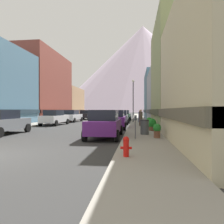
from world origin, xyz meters
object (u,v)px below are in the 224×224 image
Objects in this scene: car_left_3 at (86,115)px; car_right_3 at (124,115)px; car_left_0 at (3,122)px; car_left_2 at (72,116)px; trash_bin_right at (145,127)px; fire_hydrant_near at (126,146)px; potted_plant_0 at (152,124)px; car_right_0 at (105,124)px; parking_meter_near at (135,124)px; streetlamp_right at (133,94)px; potted_plant_2 at (149,122)px; car_right_2 at (121,117)px; pedestrian_1 at (140,117)px; pedestrian_0 at (141,118)px; car_right_1 at (115,119)px; potted_plant_1 at (157,130)px; car_left_1 at (55,117)px.

car_right_3 is at bearing -26.23° from car_left_3.
car_left_0 is 23.96m from car_left_3.
trash_bin_right is at bearing -56.87° from car_left_2.
potted_plant_0 is at bearing 80.32° from fire_hydrant_near.
car_right_0 is at bearing -159.14° from trash_bin_right.
parking_meter_near is 4.96m from potted_plant_0.
trash_bin_right is at bearing -86.05° from streetlamp_right.
fire_hydrant_near is 12.21m from potted_plant_2.
fire_hydrant_near is 6.67m from trash_bin_right.
car_left_2 is at bearing 153.46° from car_right_2.
car_right_2 is 2.74× the size of pedestrian_1.
pedestrian_0 is at bearing 112.54° from potted_plant_2.
potted_plant_2 is (10.80, -18.28, -0.21)m from car_left_3.
car_right_1 is (7.60, -18.23, 0.00)m from car_left_3.
pedestrian_0 is at bearing -90.00° from pedestrian_1.
pedestrian_0 is (2.45, -4.45, 0.03)m from car_right_2.
car_left_3 is 1.00× the size of car_right_3.
pedestrian_1 is (-0.75, 15.40, 0.29)m from potted_plant_1.
car_right_1 is 6.11m from trash_bin_right.
car_left_0 is 17.17m from pedestrian_1.
car_left_3 reaches higher than potted_plant_1.
car_right_3 is 20.20m from trash_bin_right.
car_right_0 is 5.36× the size of potted_plant_1.
car_left_1 is 1.01× the size of car_right_2.
car_left_0 is at bearing 172.17° from potted_plant_1.
streetlamp_right reaches higher than potted_plant_1.
streetlamp_right is at bearing 60.40° from car_right_2.
car_right_1 is 9.58m from streetlamp_right.
pedestrian_0 is at bearing -9.84° from car_left_1.
car_right_1 is 5.40× the size of potted_plant_1.
car_left_3 is 2.62× the size of pedestrian_0.
car_right_2 is 2.61× the size of pedestrian_0.
car_right_2 is (-0.00, 6.21, 0.00)m from car_right_1.
car_right_0 is at bearing -132.86° from potted_plant_0.
potted_plant_1 is (3.20, -0.69, -0.30)m from car_right_0.
streetlamp_right is at bearing -74.39° from car_right_3.
potted_plant_1 is 9.00m from pedestrian_0.
car_left_1 is 13.60m from trash_bin_right.
streetlamp_right reaches higher than car_left_1.
car_right_0 is at bearing -106.48° from pedestrian_0.
car_right_3 is 26.71m from fire_hydrant_near.
parking_meter_near is (0.30, 4.30, 0.49)m from fire_hydrant_near.
car_left_0 is 12.20m from potted_plant_2.
potted_plant_1 is at bearing -87.21° from pedestrian_1.
streetlamp_right reaches higher than pedestrian_0.
car_left_3 is at bearing 106.93° from fire_hydrant_near.
pedestrian_1 is at bearing 80.55° from car_right_0.
car_right_0 reaches higher than potted_plant_2.
pedestrian_1 is at bearing -68.72° from car_right_3.
potted_plant_0 is (3.20, 3.45, -0.21)m from car_right_0.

